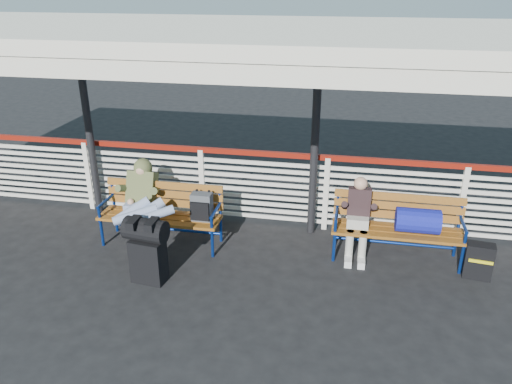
% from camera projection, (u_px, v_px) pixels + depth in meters
% --- Properties ---
extents(ground, '(60.00, 60.00, 0.00)m').
position_uv_depth(ground, '(163.00, 280.00, 6.63)').
color(ground, black).
rests_on(ground, ground).
extents(fence, '(12.08, 0.08, 1.24)m').
position_uv_depth(fence, '(202.00, 181.00, 8.08)').
color(fence, silver).
rests_on(fence, ground).
extents(canopy, '(12.60, 3.60, 3.16)m').
position_uv_depth(canopy, '(170.00, 35.00, 6.21)').
color(canopy, silver).
rests_on(canopy, ground).
extents(luggage_stack, '(0.58, 0.37, 0.90)m').
position_uv_depth(luggage_stack, '(147.00, 248.00, 6.43)').
color(luggage_stack, black).
rests_on(luggage_stack, ground).
extents(bench_left, '(1.80, 0.56, 0.92)m').
position_uv_depth(bench_left, '(172.00, 208.00, 7.33)').
color(bench_left, '#965B1D').
rests_on(bench_left, ground).
extents(bench_right, '(1.80, 0.56, 0.92)m').
position_uv_depth(bench_right, '(408.00, 221.00, 6.90)').
color(bench_right, '#965B1D').
rests_on(bench_right, ground).
extents(traveler_man, '(0.94, 1.63, 0.77)m').
position_uv_depth(traveler_man, '(142.00, 207.00, 7.01)').
color(traveler_man, '#97A9CC').
rests_on(traveler_man, ground).
extents(companion_person, '(0.32, 0.66, 1.15)m').
position_uv_depth(companion_person, '(358.00, 217.00, 7.01)').
color(companion_person, '#B3B1A2').
rests_on(companion_person, ground).
extents(suitcase_side, '(0.38, 0.26, 0.50)m').
position_uv_depth(suitcase_side, '(478.00, 261.00, 6.60)').
color(suitcase_side, black).
rests_on(suitcase_side, ground).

